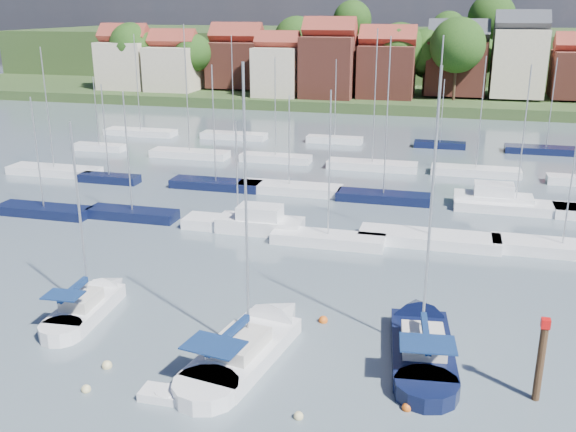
# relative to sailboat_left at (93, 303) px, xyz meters

# --- Properties ---
(ground) EXTENTS (260.00, 260.00, 0.00)m
(ground) POSITION_rel_sailboat_left_xyz_m (11.12, 36.05, -0.37)
(ground) COLOR #434F5C
(ground) RESTS_ON ground
(sailboat_left) EXTENTS (3.00, 9.30, 12.57)m
(sailboat_left) POSITION_rel_sailboat_left_xyz_m (0.00, 0.00, 0.00)
(sailboat_left) COLOR white
(sailboat_left) RESTS_ON ground
(sailboat_centre) EXTENTS (5.21, 12.60, 16.59)m
(sailboat_centre) POSITION_rel_sailboat_left_xyz_m (11.07, -1.71, -0.02)
(sailboat_centre) COLOR white
(sailboat_centre) RESTS_ON ground
(sailboat_navy) EXTENTS (4.43, 12.08, 16.34)m
(sailboat_navy) POSITION_rel_sailboat_left_xyz_m (19.66, 0.80, -0.01)
(sailboat_navy) COLOR black
(sailboat_navy) RESTS_ON ground
(tender) EXTENTS (2.58, 1.22, 0.55)m
(tender) POSITION_rel_sailboat_left_xyz_m (8.44, -7.64, -0.15)
(tender) COLOR white
(tender) RESTS_ON ground
(timber_piling) EXTENTS (0.40, 0.40, 6.47)m
(timber_piling) POSITION_rel_sailboat_left_xyz_m (25.26, -3.33, 0.79)
(timber_piling) COLOR #4C331E
(timber_piling) RESTS_ON ground
(buoy_b) EXTENTS (0.47, 0.47, 0.47)m
(buoy_b) POSITION_rel_sailboat_left_xyz_m (4.37, -8.04, -0.37)
(buoy_b) COLOR beige
(buoy_b) RESTS_ON ground
(buoy_c) EXTENTS (0.54, 0.54, 0.54)m
(buoy_c) POSITION_rel_sailboat_left_xyz_m (4.24, -5.85, -0.37)
(buoy_c) COLOR beige
(buoy_c) RESTS_ON ground
(buoy_d) EXTENTS (0.45, 0.45, 0.45)m
(buoy_d) POSITION_rel_sailboat_left_xyz_m (14.78, -7.54, -0.37)
(buoy_d) COLOR beige
(buoy_d) RESTS_ON ground
(buoy_e) EXTENTS (0.55, 0.55, 0.55)m
(buoy_e) POSITION_rel_sailboat_left_xyz_m (14.00, 1.83, -0.37)
(buoy_e) COLOR #D85914
(buoy_e) RESTS_ON ground
(buoy_f) EXTENTS (0.45, 0.45, 0.45)m
(buoy_f) POSITION_rel_sailboat_left_xyz_m (19.45, -5.67, -0.37)
(buoy_f) COLOR #D85914
(buoy_f) RESTS_ON ground
(marina_field) EXTENTS (79.62, 41.41, 15.93)m
(marina_field) POSITION_rel_sailboat_left_xyz_m (13.03, 31.20, 0.06)
(marina_field) COLOR white
(marina_field) RESTS_ON ground
(far_shore_town) EXTENTS (212.46, 90.00, 22.27)m
(far_shore_town) POSITION_rel_sailboat_left_xyz_m (13.35, 128.72, 4.24)
(far_shore_town) COLOR #354824
(far_shore_town) RESTS_ON ground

